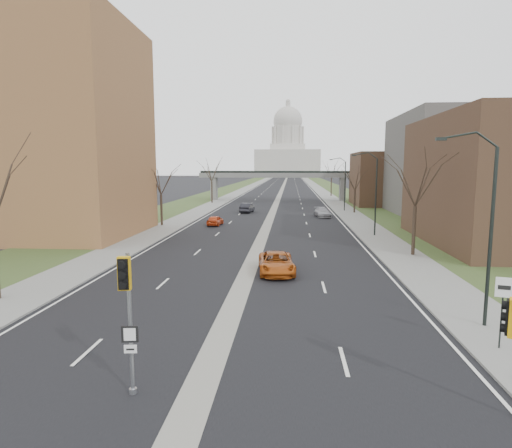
# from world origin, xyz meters

# --- Properties ---
(ground) EXTENTS (700.00, 700.00, 0.00)m
(ground) POSITION_xyz_m (0.00, 0.00, 0.00)
(ground) COLOR black
(ground) RESTS_ON ground
(road_surface) EXTENTS (20.00, 600.00, 0.01)m
(road_surface) POSITION_xyz_m (0.00, 150.00, 0.01)
(road_surface) COLOR black
(road_surface) RESTS_ON ground
(median_strip) EXTENTS (1.20, 600.00, 0.02)m
(median_strip) POSITION_xyz_m (0.00, 150.00, 0.00)
(median_strip) COLOR gray
(median_strip) RESTS_ON ground
(sidewalk_right) EXTENTS (4.00, 600.00, 0.12)m
(sidewalk_right) POSITION_xyz_m (12.00, 150.00, 0.06)
(sidewalk_right) COLOR gray
(sidewalk_right) RESTS_ON ground
(sidewalk_left) EXTENTS (4.00, 600.00, 0.12)m
(sidewalk_left) POSITION_xyz_m (-12.00, 150.00, 0.06)
(sidewalk_left) COLOR gray
(sidewalk_left) RESTS_ON ground
(grass_verge_right) EXTENTS (8.00, 600.00, 0.10)m
(grass_verge_right) POSITION_xyz_m (18.00, 150.00, 0.05)
(grass_verge_right) COLOR #334520
(grass_verge_right) RESTS_ON ground
(grass_verge_left) EXTENTS (8.00, 600.00, 0.10)m
(grass_verge_left) POSITION_xyz_m (-18.00, 150.00, 0.05)
(grass_verge_left) COLOR #334520
(grass_verge_left) RESTS_ON ground
(apartment_building) EXTENTS (25.00, 16.00, 22.00)m
(apartment_building) POSITION_xyz_m (-26.00, 30.00, 11.00)
(apartment_building) COLOR brown
(apartment_building) RESTS_ON ground
(commercial_block_mid) EXTENTS (18.00, 22.00, 15.00)m
(commercial_block_mid) POSITION_xyz_m (28.00, 52.00, 7.50)
(commercial_block_mid) COLOR #5A5752
(commercial_block_mid) RESTS_ON ground
(commercial_block_far) EXTENTS (14.00, 14.00, 10.00)m
(commercial_block_far) POSITION_xyz_m (22.00, 70.00, 5.00)
(commercial_block_far) COLOR #4A3222
(commercial_block_far) RESTS_ON ground
(pedestrian_bridge) EXTENTS (34.00, 3.00, 6.45)m
(pedestrian_bridge) POSITION_xyz_m (0.00, 80.00, 4.84)
(pedestrian_bridge) COLOR slate
(pedestrian_bridge) RESTS_ON ground
(capitol) EXTENTS (48.00, 42.00, 55.75)m
(capitol) POSITION_xyz_m (0.00, 320.00, 18.60)
(capitol) COLOR beige
(capitol) RESTS_ON ground
(streetlight_near) EXTENTS (2.61, 0.20, 8.70)m
(streetlight_near) POSITION_xyz_m (10.99, 6.00, 6.95)
(streetlight_near) COLOR black
(streetlight_near) RESTS_ON sidewalk_right
(streetlight_mid) EXTENTS (2.61, 0.20, 8.70)m
(streetlight_mid) POSITION_xyz_m (10.99, 32.00, 6.95)
(streetlight_mid) COLOR black
(streetlight_mid) RESTS_ON sidewalk_right
(streetlight_far) EXTENTS (2.61, 0.20, 8.70)m
(streetlight_far) POSITION_xyz_m (10.99, 58.00, 6.95)
(streetlight_far) COLOR black
(streetlight_far) RESTS_ON sidewalk_right
(tree_left_b) EXTENTS (6.75, 6.75, 8.81)m
(tree_left_b) POSITION_xyz_m (-13.00, 38.00, 6.23)
(tree_left_b) COLOR #382B21
(tree_left_b) RESTS_ON sidewalk_left
(tree_left_c) EXTENTS (7.65, 7.65, 9.99)m
(tree_left_c) POSITION_xyz_m (-13.00, 72.00, 7.04)
(tree_left_c) COLOR #382B21
(tree_left_c) RESTS_ON sidewalk_left
(tree_right_a) EXTENTS (7.20, 7.20, 9.40)m
(tree_right_a) POSITION_xyz_m (13.00, 22.00, 6.64)
(tree_right_a) COLOR #382B21
(tree_right_a) RESTS_ON sidewalk_right
(tree_right_b) EXTENTS (6.30, 6.30, 8.22)m
(tree_right_b) POSITION_xyz_m (13.00, 55.00, 5.82)
(tree_right_b) COLOR #382B21
(tree_right_b) RESTS_ON sidewalk_right
(tree_right_c) EXTENTS (7.65, 7.65, 9.99)m
(tree_right_c) POSITION_xyz_m (13.00, 95.00, 7.04)
(tree_right_c) COLOR #382B21
(tree_right_c) RESTS_ON sidewalk_right
(signal_pole_median) EXTENTS (0.53, 0.77, 4.63)m
(signal_pole_median) POSITION_xyz_m (-2.04, -1.13, 3.23)
(signal_pole_median) COLOR gray
(signal_pole_median) RESTS_ON ground
(speed_limit_sign) EXTENTS (0.61, 0.19, 2.88)m
(speed_limit_sign) POSITION_xyz_m (11.28, 3.49, 2.10)
(speed_limit_sign) COLOR black
(speed_limit_sign) RESTS_ON sidewalk_right
(car_left_near) EXTENTS (1.80, 3.83, 1.27)m
(car_left_near) POSITION_xyz_m (-6.50, 39.16, 0.63)
(car_left_near) COLOR #C43E16
(car_left_near) RESTS_ON ground
(car_left_far) EXTENTS (2.10, 4.74, 1.51)m
(car_left_far) POSITION_xyz_m (-4.08, 54.76, 0.76)
(car_left_far) COLOR black
(car_left_far) RESTS_ON ground
(car_right_near) EXTENTS (2.84, 5.32, 1.42)m
(car_right_near) POSITION_xyz_m (2.00, 15.39, 0.71)
(car_right_near) COLOR #A84911
(car_right_near) RESTS_ON ground
(car_right_mid) EXTENTS (2.50, 4.90, 1.36)m
(car_right_mid) POSITION_xyz_m (7.56, 49.21, 0.68)
(car_right_mid) COLOR gray
(car_right_mid) RESTS_ON ground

